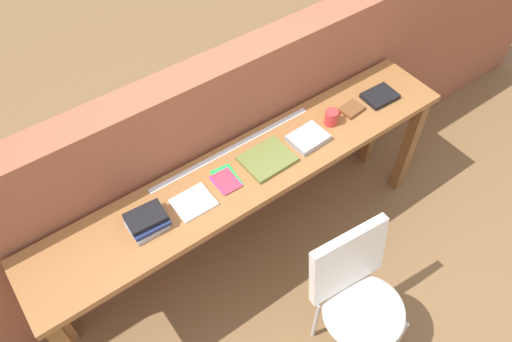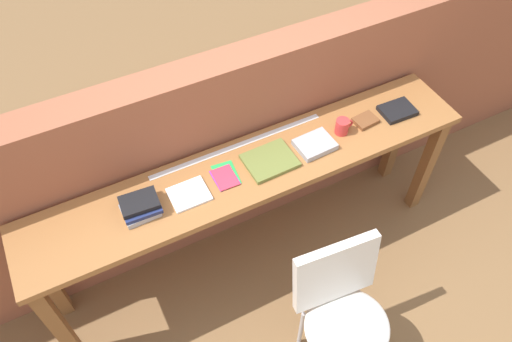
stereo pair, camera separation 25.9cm
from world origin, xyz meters
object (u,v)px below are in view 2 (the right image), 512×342
Objects in this scene: book_open_centre at (270,161)px; pamphlet_pile_colourful at (225,176)px; magazine_cycling at (189,194)px; book_stack_leftmost at (140,206)px; book_repair_rightmost at (397,110)px; mug at (342,126)px; chair_white_moulded at (343,308)px; leather_journal_brown at (365,120)px.

pamphlet_pile_colourful is at bearing 175.17° from book_open_centre.
book_stack_leftmost is at bearing 176.38° from magazine_cycling.
book_stack_leftmost is 0.99× the size of magazine_cycling.
book_repair_rightmost reaches higher than magazine_cycling.
magazine_cycling is 1.77× the size of mug.
magazine_cycling reaches higher than chair_white_moulded.
book_stack_leftmost reaches higher than book_repair_rightmost.
book_stack_leftmost reaches higher than chair_white_moulded.
magazine_cycling is 0.47m from book_open_centre.
book_repair_rightmost is (1.09, -0.02, 0.01)m from pamphlet_pile_colourful.
book_repair_rightmost reaches higher than pamphlet_pile_colourful.
book_repair_rightmost is at bearing -0.34° from book_stack_leftmost.
magazine_cycling is 1.30m from book_repair_rightmost.
book_stack_leftmost is (-0.73, 0.77, 0.39)m from chair_white_moulded.
pamphlet_pile_colourful is 0.72m from mug.
magazine_cycling is 1.50× the size of leather_journal_brown.
mug reaches higher than book_open_centre.
pamphlet_pile_colourful is at bearing 174.74° from leather_journal_brown.
mug is 0.56× the size of book_repair_rightmost.
pamphlet_pile_colourful is 0.94× the size of book_repair_rightmost.
book_stack_leftmost is 0.71m from book_open_centre.
book_repair_rightmost is (0.21, -0.02, 0.00)m from leather_journal_brown.
leather_journal_brown is at bearing 1.68° from mug.
mug is (1.18, 0.00, 0.00)m from book_stack_leftmost.
pamphlet_pile_colourful is 0.88m from leather_journal_brown.
book_stack_leftmost is at bearing 133.71° from chair_white_moulded.
chair_white_moulded is 8.10× the size of mug.
magazine_cycling is at bearing -173.66° from pamphlet_pile_colourful.
magazine_cycling is 1.00× the size of book_repair_rightmost.
book_repair_rightmost is at bearing 42.77° from chair_white_moulded.
leather_journal_brown reaches higher than book_open_centre.
chair_white_moulded is 6.86× the size of leather_journal_brown.
leather_journal_brown is at bearing 0.13° from pamphlet_pile_colourful.
mug is at bearing -179.88° from book_repair_rightmost.
book_repair_rightmost is at bearing -2.13° from mug.
chair_white_moulded is 4.58× the size of book_repair_rightmost.
book_stack_leftmost is 1.55m from book_repair_rightmost.
mug reaches higher than leather_journal_brown.
chair_white_moulded is 3.38× the size of book_open_centre.
book_open_centre is (0.25, -0.02, 0.01)m from pamphlet_pile_colourful.
mug reaches higher than book_stack_leftmost.
magazine_cycling is (-0.49, 0.75, 0.36)m from chair_white_moulded.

